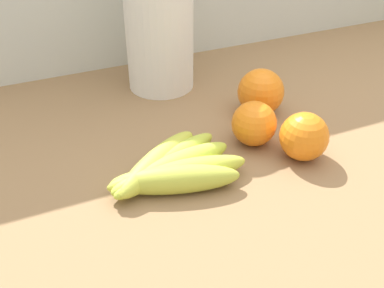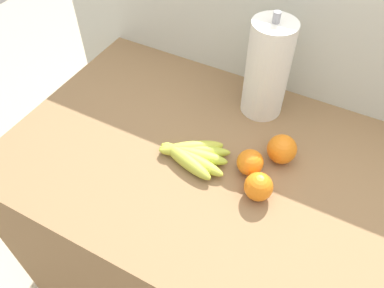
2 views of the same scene
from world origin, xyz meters
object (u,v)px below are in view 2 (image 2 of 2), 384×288
Objects in this scene: banana_bunch at (191,155)px; paper_towel_roll at (267,70)px; orange_front at (282,149)px; orange_right at (250,162)px; orange_far_right at (258,187)px.

banana_bunch is 0.33m from paper_towel_roll.
orange_front is 1.14× the size of orange_right.
orange_right is (-0.06, -0.08, -0.00)m from orange_front.
orange_far_right reaches higher than banana_bunch.
orange_front reaches higher than orange_far_right.
paper_towel_roll is (0.09, 0.28, 0.13)m from banana_bunch.
banana_bunch is 2.54× the size of orange_front.
paper_towel_roll is (-0.11, 0.31, 0.11)m from orange_far_right.
orange_right is at bearing -126.64° from orange_front.
orange_front reaches higher than orange_right.
banana_bunch is at bearing 172.67° from orange_far_right.
orange_far_right is (-0.01, -0.14, -0.00)m from orange_front.
orange_front is at bearing -54.26° from paper_towel_roll.
orange_front is 0.10m from orange_right.
paper_towel_roll is at bearing 109.58° from orange_far_right.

